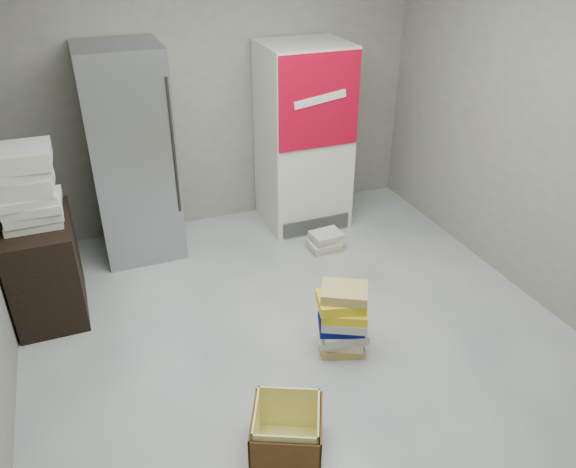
% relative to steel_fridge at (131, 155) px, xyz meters
% --- Properties ---
extents(ground, '(5.00, 5.00, 0.00)m').
position_rel_steel_fridge_xyz_m(ground, '(0.90, -2.13, -0.95)').
color(ground, beige).
rests_on(ground, ground).
extents(room_shell, '(4.04, 5.04, 2.82)m').
position_rel_steel_fridge_xyz_m(room_shell, '(0.90, -2.13, 0.85)').
color(room_shell, gray).
rests_on(room_shell, ground).
extents(steel_fridge, '(0.70, 0.72, 1.90)m').
position_rel_steel_fridge_xyz_m(steel_fridge, '(0.00, 0.00, 0.00)').
color(steel_fridge, '#A4A6AC').
rests_on(steel_fridge, ground).
extents(coke_cooler, '(0.80, 0.73, 1.80)m').
position_rel_steel_fridge_xyz_m(coke_cooler, '(1.65, -0.01, -0.05)').
color(coke_cooler, silver).
rests_on(coke_cooler, ground).
extents(wood_shelf, '(0.50, 0.80, 0.80)m').
position_rel_steel_fridge_xyz_m(wood_shelf, '(-0.83, -0.73, -0.55)').
color(wood_shelf, black).
rests_on(wood_shelf, ground).
extents(supply_box_stack, '(0.44, 0.43, 0.58)m').
position_rel_steel_fridge_xyz_m(supply_box_stack, '(-0.82, -0.73, 0.14)').
color(supply_box_stack, silver).
rests_on(supply_box_stack, wood_shelf).
extents(phonebook_stack_main, '(0.41, 0.40, 0.54)m').
position_rel_steel_fridge_xyz_m(phonebook_stack_main, '(1.12, -2.02, -0.68)').
color(phonebook_stack_main, tan).
rests_on(phonebook_stack_main, ground).
extents(phonebook_stack_side, '(0.32, 0.25, 0.18)m').
position_rel_steel_fridge_xyz_m(phonebook_stack_side, '(1.61, -0.67, -0.86)').
color(phonebook_stack_side, beige).
rests_on(phonebook_stack_side, ground).
extents(cardboard_box, '(0.54, 0.54, 0.33)m').
position_rel_steel_fridge_xyz_m(cardboard_box, '(0.43, -2.72, -0.82)').
color(cardboard_box, yellow).
rests_on(cardboard_box, ground).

